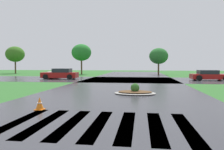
% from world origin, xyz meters
% --- Properties ---
extents(asphalt_roadway, '(10.87, 80.00, 0.01)m').
position_xyz_m(asphalt_roadway, '(0.00, 10.00, 0.00)').
color(asphalt_roadway, '#35353A').
rests_on(asphalt_roadway, ground).
extents(asphalt_cross_road, '(90.00, 9.78, 0.01)m').
position_xyz_m(asphalt_cross_road, '(0.00, 23.89, 0.00)').
color(asphalt_cross_road, '#35353A').
rests_on(asphalt_cross_road, ground).
extents(crosswalk_stripes, '(5.85, 3.55, 0.01)m').
position_xyz_m(crosswalk_stripes, '(-0.00, 4.44, 0.00)').
color(crosswalk_stripes, white).
rests_on(crosswalk_stripes, ground).
extents(median_island, '(2.63, 1.78, 0.68)m').
position_xyz_m(median_island, '(0.97, 11.47, 0.14)').
color(median_island, '#9E9B93').
rests_on(median_island, ground).
extents(car_dark_suv, '(4.27, 2.22, 1.20)m').
position_xyz_m(car_dark_suv, '(9.21, 23.92, 0.57)').
color(car_dark_suv, maroon).
rests_on(car_dark_suv, ground).
extents(car_white_sedan, '(4.54, 2.14, 1.33)m').
position_xyz_m(car_white_sedan, '(-8.81, 23.79, 0.63)').
color(car_white_sedan, maroon).
rests_on(car_white_sedan, ground).
extents(drainage_pipe_stack, '(1.73, 1.04, 0.91)m').
position_xyz_m(drainage_pipe_stack, '(-10.38, 25.47, 0.45)').
color(drainage_pipe_stack, '#9E9B93').
rests_on(drainage_pipe_stack, ground).
extents(traffic_cone, '(0.36, 0.36, 0.53)m').
position_xyz_m(traffic_cone, '(-2.86, 6.20, 0.25)').
color(traffic_cone, orange).
rests_on(traffic_cone, ground).
extents(background_treeline, '(46.89, 5.71, 6.50)m').
position_xyz_m(background_treeline, '(1.81, 36.39, 4.08)').
color(background_treeline, '#4C3823').
rests_on(background_treeline, ground).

